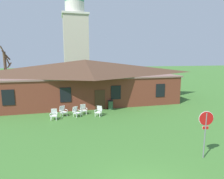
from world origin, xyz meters
TOP-DOWN VIEW (x-y plane):
  - brick_building at (0.00, 18.95)m, footprint 21.99×10.40m
  - dome_tower at (0.15, 35.50)m, footprint 5.18×5.18m
  - stop_sign at (4.48, 2.44)m, footprint 0.79×0.22m
  - lawn_chair_by_porch at (-3.76, 11.61)m, footprint 0.69×0.72m
  - lawn_chair_near_door at (-2.97, 12.51)m, footprint 0.81×0.85m
  - lawn_chair_left_end at (-1.78, 11.94)m, footprint 0.85×0.87m
  - lawn_chair_middle at (-1.03, 12.64)m, footprint 0.70×0.73m
  - lawn_chair_right_end at (0.33, 11.64)m, footprint 0.85×0.87m
  - bare_tree_beside_building at (-10.15, 22.86)m, footprint 1.79×1.76m
  - trash_bin at (1.99, 13.66)m, footprint 0.56×0.56m

SIDE VIEW (x-z plane):
  - trash_bin at x=1.99m, z-range 0.01..0.99m
  - lawn_chair_by_porch at x=-3.76m, z-range 0.02..0.98m
  - lawn_chair_near_door at x=-2.97m, z-range 0.02..0.98m
  - lawn_chair_left_end at x=-1.78m, z-range 0.02..0.98m
  - lawn_chair_middle at x=-1.03m, z-range 0.02..0.98m
  - lawn_chair_right_end at x=0.33m, z-range 0.02..0.98m
  - stop_sign at x=4.48m, z-range 0.56..3.24m
  - brick_building at x=0.00m, z-range 0.05..5.25m
  - bare_tree_beside_building at x=-10.15m, z-range 0.09..7.06m
  - dome_tower at x=0.15m, z-range -0.82..18.83m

